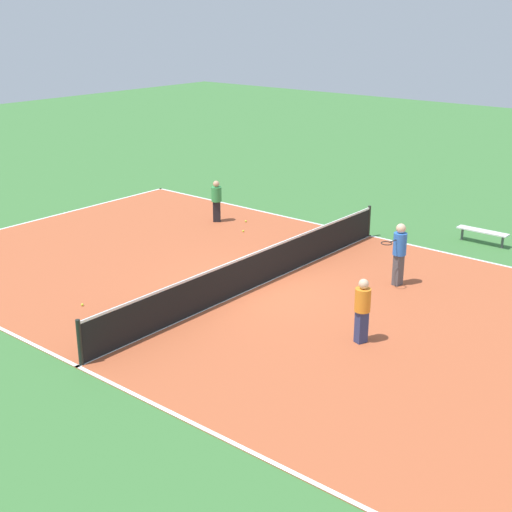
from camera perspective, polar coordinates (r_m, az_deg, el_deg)
name	(u,v)px	position (r m, az deg, el deg)	size (l,w,h in m)	color
ground_plane	(256,287)	(19.41, 0.00, -2.51)	(80.00, 80.00, 0.00)	#3D7538
court_surface	(256,287)	(19.40, 0.00, -2.48)	(11.95, 20.31, 0.02)	#B75633
tennis_net	(256,268)	(19.21, 0.00, -0.98)	(11.75, 0.10, 1.04)	black
bench	(483,232)	(23.94, 17.67, 1.82)	(0.36, 1.64, 0.45)	silver
player_far_green	(216,199)	(25.09, -3.18, 4.59)	(0.51, 0.51, 1.47)	black
player_near_blue	(399,250)	(19.55, 11.39, 0.48)	(0.97, 0.45, 1.74)	#4C4C51
player_center_orange	(362,307)	(16.11, 8.51, -4.05)	(0.46, 0.46, 1.53)	navy
tennis_ball_far_baseline	(246,221)	(25.18, -0.82, 2.81)	(0.07, 0.07, 0.07)	#CCE033
tennis_ball_right_alley	(82,305)	(18.68, -13.73, -3.80)	(0.07, 0.07, 0.07)	#CCE033
tennis_ball_left_sideline	(243,231)	(24.06, -1.03, 2.01)	(0.07, 0.07, 0.07)	#CCE033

